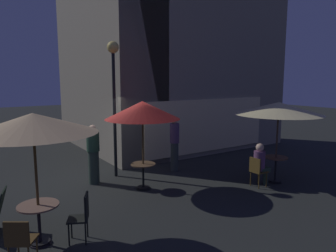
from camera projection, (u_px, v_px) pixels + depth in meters
The scene contains 15 objects.
ground_plane at pixel (102, 184), 9.44m from camera, with size 60.00×60.00×0.00m, color #242725.
cafe_building at pixel (157, 41), 13.52m from camera, with size 8.55×7.32×9.37m.
street_lamp_near_corner at pixel (114, 78), 9.80m from camera, with size 0.37×0.37×4.24m.
cafe_table_0 at pixel (276, 164), 9.57m from camera, with size 0.70×0.70×0.78m.
cafe_table_1 at pixel (143, 171), 8.99m from camera, with size 0.70×0.70×0.74m.
cafe_table_2 at pixel (39, 215), 5.96m from camera, with size 0.76×0.76×0.79m.
patio_umbrella_0 at pixel (279, 109), 9.32m from camera, with size 2.55×2.55×2.43m.
patio_umbrella_1 at pixel (142, 110), 8.74m from camera, with size 2.08×2.08×2.51m.
patio_umbrella_2 at pixel (33, 124), 5.70m from camera, with size 2.31×2.31×2.51m.
cafe_chair_0 at pixel (257, 169), 9.16m from camera, with size 0.41×0.41×0.87m.
cafe_chair_1 at pixel (82, 214), 6.07m from camera, with size 0.51×0.51×0.94m.
cafe_chair_2 at pixel (20, 239), 5.20m from camera, with size 0.56×0.56×0.86m.
patron_seated_0 at pixel (261, 162), 9.20m from camera, with size 0.53×0.34×1.27m.
patron_standing_1 at pixel (175, 144), 10.70m from camera, with size 0.31×0.31×1.83m.
patron_standing_2 at pixel (93, 154), 9.41m from camera, with size 0.37×0.37×1.77m.
Camera 1 is at (-3.42, -8.64, 3.12)m, focal length 33.99 mm.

